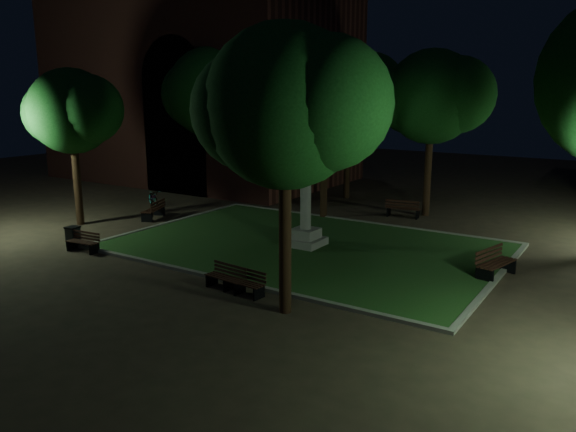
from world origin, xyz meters
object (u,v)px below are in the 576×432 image
Objects in this scene: bench_right_side at (495,264)px; bicycle at (153,198)px; monument at (306,224)px; bench_far_side at (403,209)px; bench_west_near at (84,242)px; bench_left_side at (154,210)px; bench_near_left at (227,278)px; trash_bin at (73,236)px; bench_near_right at (245,283)px.

bench_right_side is 1.15× the size of bicycle.
monument reaches higher than bench_far_side.
bicycle is at bearing 167.21° from monument.
bench_left_side is at bearing 103.28° from bench_west_near.
bench_far_side is (10.34, 7.02, 0.00)m from bench_left_side.
trash_bin reaches higher than bench_near_left.
monument is 11.77m from bicycle.
bench_west_near is at bearing -177.43° from bench_near_right.
monument is 2.17× the size of bench_west_near.
monument is 9.04m from bench_left_side.
monument is 1.90× the size of bicycle.
bench_right_side is (14.53, 5.68, 0.11)m from bench_west_near.
monument is at bearing 106.85° from bench_near_right.
bench_near_right is 1.79× the size of trash_bin.
bench_right_side reaches higher than bench_left_side.
bench_right_side is 16.45m from trash_bin.
bench_right_side reaches higher than bench_west_near.
bench_right_side is (16.44, 0.01, 0.04)m from bench_left_side.
bench_near_right is at bearing -3.64° from trash_bin.
bench_near_left is 11.17m from bench_left_side.
bicycle is (-12.67, 8.30, 0.07)m from bench_near_right.
bench_near_right is at bearing 2.51° from bench_near_left.
bicycle is (-11.89, 8.25, 0.07)m from bench_near_left.
bench_left_side reaches higher than bench_west_near.
bench_right_side reaches higher than bench_near_right.
monument is 8.92m from bench_west_near.
bench_right_side is at bearing 68.53° from bench_left_side.
trash_bin is at bearing -147.79° from monument.
trash_bin is (0.92, -5.42, -0.01)m from bench_left_side.
bench_west_near is at bearing -122.79° from bicycle.
monument is at bearing 66.53° from bench_left_side.
bicycle is (-11.47, 2.60, -0.51)m from monument.
trash_bin reaches higher than bench_west_near.
bench_near_right is 15.15m from bicycle.
bench_near_right is at bearing -7.66° from bench_west_near.
bench_west_near is 1.76× the size of trash_bin.
monument reaches higher than bench_west_near.
bench_near_left is 13.00m from bench_far_side.
bench_west_near is 0.84× the size of bench_far_side.
bench_far_side reaches higher than trash_bin.
bench_west_near is at bearing -2.89° from bench_left_side.
bench_near_left reaches higher than bench_near_right.
bench_far_side reaches higher than bench_west_near.
bench_left_side is 5.49m from trash_bin.
bench_near_right is at bearing 148.00° from bench_right_side.
monument is 1.82× the size of bench_far_side.
monument is at bearing 72.37° from bench_far_side.
bench_left_side is 0.91× the size of bench_right_side.
bench_near_right is 0.84× the size of bench_left_side.
trash_bin is at bearing -178.74° from bench_near_right.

